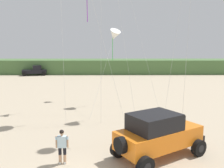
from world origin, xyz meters
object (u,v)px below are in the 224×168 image
jeep (158,134)px  distant_pickup (35,71)px  person_watching (62,145)px  kite_red_delta (114,35)px

jeep → distant_pickup: size_ratio=1.01×
person_watching → kite_red_delta: kite_red_delta is taller
jeep → distant_pickup: jeep is taller
distant_pickup → kite_red_delta: bearing=-58.1°
jeep → person_watching: bearing=-171.7°
person_watching → jeep: bearing=8.3°
distant_pickup → jeep: bearing=-64.4°
jeep → kite_red_delta: (-1.98, 11.52, 5.40)m
distant_pickup → kite_red_delta: size_ratio=0.67×
jeep → person_watching: jeep is taller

